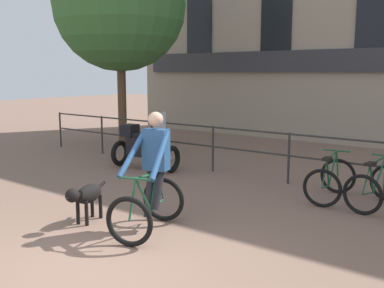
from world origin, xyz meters
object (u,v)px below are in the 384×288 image
at_px(dog, 86,195).
at_px(parked_bicycle_near_lamp, 330,180).
at_px(cyclist_with_bike, 151,178).
at_px(parked_motorcycle, 144,145).
at_px(parked_bicycle_mid_left, 376,187).

relative_size(dog, parked_bicycle_near_lamp, 0.84).
distance_m(dog, parked_bicycle_near_lamp, 4.24).
xyz_separation_m(cyclist_with_bike, parked_motorcycle, (-2.91, 2.94, -0.20)).
bearing_deg(parked_motorcycle, parked_bicycle_near_lamp, -95.28).
xyz_separation_m(cyclist_with_bike, dog, (-0.99, -0.38, -0.34)).
relative_size(cyclist_with_bike, parked_bicycle_near_lamp, 1.45).
bearing_deg(parked_bicycle_mid_left, dog, 53.71).
bearing_deg(parked_bicycle_near_lamp, parked_bicycle_mid_left, 174.51).
relative_size(parked_bicycle_near_lamp, parked_bicycle_mid_left, 0.99).
relative_size(cyclist_with_bike, parked_bicycle_mid_left, 1.44).
xyz_separation_m(cyclist_with_bike, parked_bicycle_mid_left, (2.27, 3.06, -0.41)).
distance_m(cyclist_with_bike, parked_bicycle_near_lamp, 3.43).
bearing_deg(dog, parked_motorcycle, 104.82).
height_order(cyclist_with_bike, parked_bicycle_near_lamp, cyclist_with_bike).
distance_m(dog, parked_bicycle_mid_left, 4.74).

